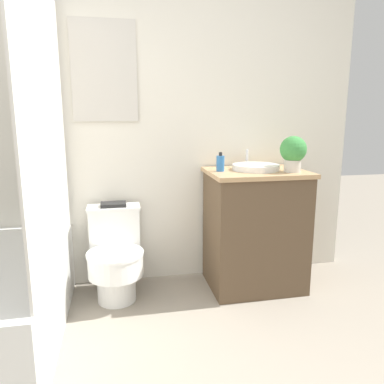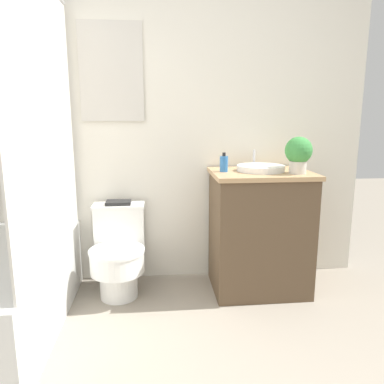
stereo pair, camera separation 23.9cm
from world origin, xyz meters
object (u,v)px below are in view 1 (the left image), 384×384
at_px(toilet, 115,256).
at_px(potted_plant, 293,152).
at_px(soap_bottle, 220,163).
at_px(sink, 256,167).
at_px(book_on_tank, 113,204).

distance_m(toilet, potted_plant, 1.41).
height_order(toilet, soap_bottle, soap_bottle).
xyz_separation_m(toilet, sink, (1.00, 0.01, 0.59)).
height_order(potted_plant, book_on_tank, potted_plant).
bearing_deg(sink, potted_plant, -32.33).
bearing_deg(soap_bottle, book_on_tank, 170.13).
distance_m(toilet, book_on_tank, 0.36).
xyz_separation_m(toilet, potted_plant, (1.21, -0.13, 0.70)).
height_order(toilet, book_on_tank, book_on_tank).
bearing_deg(sink, soap_bottle, -178.67).
relative_size(soap_bottle, book_on_tank, 0.75).
height_order(sink, potted_plant, potted_plant).
bearing_deg(potted_plant, sink, 147.67).
bearing_deg(soap_bottle, sink, 1.33).
bearing_deg(toilet, soap_bottle, 0.10).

